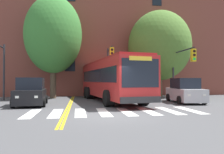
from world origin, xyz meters
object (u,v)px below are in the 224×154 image
street_tree_curbside_small (53,35)px  street_tree_curbside_large (159,46)px  traffic_light_far_corner (0,60)px  city_bus (110,79)px  car_black_near_lane (31,93)px  traffic_light_near_corner (181,63)px  traffic_light_overhead (109,63)px  car_silver_far_lane (185,91)px

street_tree_curbside_small → street_tree_curbside_large: bearing=3.4°
traffic_light_far_corner → street_tree_curbside_large: size_ratio=0.53×
city_bus → car_black_near_lane: 6.32m
street_tree_curbside_large → traffic_light_near_corner: bearing=-82.8°
traffic_light_overhead → street_tree_curbside_large: 6.33m
traffic_light_overhead → street_tree_curbside_large: size_ratio=0.54×
street_tree_curbside_small → traffic_light_near_corner: bearing=-16.7°
car_black_near_lane → street_tree_curbside_small: (0.74, 5.92, 5.21)m
car_silver_far_lane → traffic_light_overhead: 7.12m
street_tree_curbside_large → street_tree_curbside_small: (-10.80, -0.65, 0.70)m
car_silver_far_lane → street_tree_curbside_large: 7.67m
car_silver_far_lane → street_tree_curbside_large: bearing=87.5°
traffic_light_far_corner → street_tree_curbside_small: (3.73, 3.12, 2.79)m
car_black_near_lane → street_tree_curbside_small: street_tree_curbside_small is taller
car_black_near_lane → traffic_light_near_corner: bearing=11.8°
car_silver_far_lane → traffic_light_far_corner: 14.67m
traffic_light_near_corner → traffic_light_overhead: 6.39m
city_bus → street_tree_curbside_large: size_ratio=1.36×
car_silver_far_lane → traffic_light_overhead: (-5.32, 4.03, 2.48)m
street_tree_curbside_small → traffic_light_far_corner: bearing=-140.1°
car_black_near_lane → car_silver_far_lane: size_ratio=0.91×
car_black_near_lane → traffic_light_near_corner: traffic_light_near_corner is taller
traffic_light_far_corner → street_tree_curbside_small: 5.61m
traffic_light_far_corner → traffic_light_overhead: bearing=10.2°
traffic_light_near_corner → street_tree_curbside_small: bearing=163.3°
city_bus → traffic_light_near_corner: bearing=0.8°
city_bus → car_silver_far_lane: (5.52, -2.06, -0.95)m
car_black_near_lane → traffic_light_near_corner: 12.54m
street_tree_curbside_small → car_black_near_lane: bearing=-97.2°
traffic_light_near_corner → traffic_light_overhead: size_ratio=1.00×
city_bus → car_black_near_lane: size_ratio=3.10×
car_silver_far_lane → street_tree_curbside_large: size_ratio=0.48×
car_silver_far_lane → city_bus: bearing=159.5°
street_tree_curbside_small → car_silver_far_lane: bearing=-27.8°
city_bus → traffic_light_overhead: size_ratio=2.53×
traffic_light_overhead → street_tree_curbside_small: 6.08m
traffic_light_overhead → street_tree_curbside_small: (-5.22, 1.52, 2.73)m
traffic_light_near_corner → traffic_light_far_corner: size_ratio=1.01×
traffic_light_near_corner → traffic_light_overhead: (-6.10, 1.89, 0.13)m
car_black_near_lane → car_silver_far_lane: (11.28, 0.37, -0.00)m
traffic_light_overhead → street_tree_curbside_large: (5.59, 2.17, 2.03)m
street_tree_curbside_large → traffic_light_overhead: bearing=-158.8°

